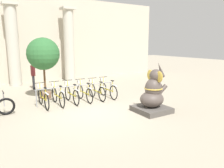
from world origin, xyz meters
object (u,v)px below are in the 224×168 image
at_px(bicycle_1, 58,96).
at_px(potted_tree, 43,55).
at_px(bicycle_2, 71,94).
at_px(bicycle_0, 43,98).
at_px(bicycle_4, 96,91).
at_px(person_pedestrian, 33,73).
at_px(bicycle_3, 84,92).
at_px(bicycle_5, 108,89).
at_px(elephant_statue, 153,95).

relative_size(bicycle_1, potted_tree, 0.59).
distance_m(bicycle_2, potted_tree, 2.45).
xyz_separation_m(bicycle_0, bicycle_4, (2.59, -0.00, 0.00)).
bearing_deg(bicycle_2, bicycle_1, -179.00).
bearing_deg(bicycle_0, person_pedestrian, 83.64).
bearing_deg(bicycle_3, person_pedestrian, 110.55).
relative_size(bicycle_2, person_pedestrian, 1.06).
xyz_separation_m(bicycle_4, person_pedestrian, (-2.14, 4.00, 0.59)).
distance_m(bicycle_0, bicycle_2, 1.29).
bearing_deg(bicycle_2, potted_tree, 117.77).
relative_size(bicycle_4, person_pedestrian, 1.06).
height_order(bicycle_0, bicycle_1, same).
bearing_deg(bicycle_5, bicycle_4, -178.30).
bearing_deg(person_pedestrian, bicycle_2, -77.96).
xyz_separation_m(bicycle_1, elephant_statue, (2.95, -2.97, 0.26)).
height_order(bicycle_2, potted_tree, potted_tree).
relative_size(bicycle_4, bicycle_5, 1.00).
bearing_deg(bicycle_4, elephant_statue, -71.11).
height_order(bicycle_2, bicycle_5, same).
relative_size(bicycle_2, bicycle_4, 1.00).
xyz_separation_m(bicycle_1, person_pedestrian, (-0.20, 3.99, 0.59)).
relative_size(bicycle_1, person_pedestrian, 1.06).
distance_m(person_pedestrian, potted_tree, 2.72).
relative_size(bicycle_5, potted_tree, 0.59).
bearing_deg(bicycle_4, bicycle_1, 179.59).
xyz_separation_m(bicycle_4, potted_tree, (-2.09, 1.54, 1.74)).
xyz_separation_m(bicycle_1, bicycle_5, (2.59, 0.01, 0.00)).
bearing_deg(potted_tree, bicycle_3, -46.60).
height_order(bicycle_3, bicycle_5, same).
relative_size(bicycle_0, person_pedestrian, 1.06).
distance_m(bicycle_4, potted_tree, 3.13).
bearing_deg(person_pedestrian, elephant_statue, -65.62).
relative_size(bicycle_3, bicycle_4, 1.00).
distance_m(bicycle_1, person_pedestrian, 4.04).
xyz_separation_m(bicycle_0, bicycle_5, (3.24, 0.02, 0.00)).
distance_m(bicycle_2, person_pedestrian, 4.11).
bearing_deg(bicycle_4, bicycle_5, 1.70).
bearing_deg(bicycle_5, bicycle_1, -179.88).
relative_size(bicycle_0, potted_tree, 0.59).
height_order(bicycle_5, person_pedestrian, person_pedestrian).
height_order(bicycle_1, person_pedestrian, person_pedestrian).
xyz_separation_m(bicycle_5, person_pedestrian, (-2.79, 3.98, 0.59)).
bearing_deg(elephant_statue, potted_tree, 124.62).
xyz_separation_m(bicycle_1, bicycle_4, (1.94, -0.01, 0.00)).
bearing_deg(bicycle_5, person_pedestrian, 125.00).
xyz_separation_m(bicycle_1, potted_tree, (-0.15, 1.53, 1.74)).
bearing_deg(bicycle_5, bicycle_0, -179.69).
bearing_deg(bicycle_4, bicycle_0, 179.97).
bearing_deg(elephant_statue, bicycle_2, 127.73).
bearing_deg(bicycle_1, bicycle_2, 1.00).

